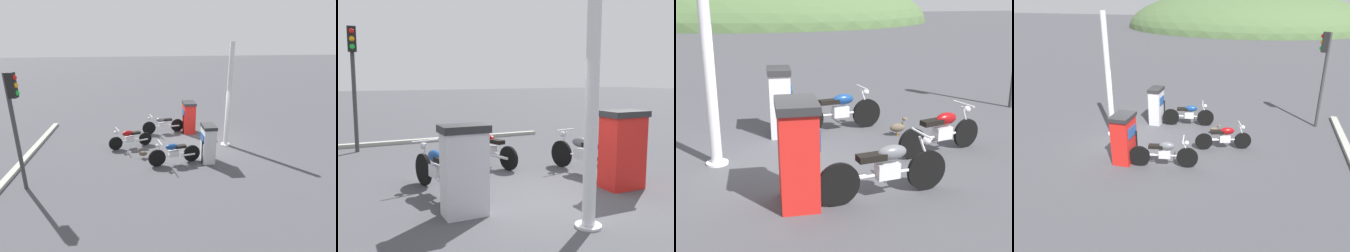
{
  "view_description": "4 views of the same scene",
  "coord_description": "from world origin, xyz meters",
  "views": [
    {
      "loc": [
        2.78,
        10.73,
        4.59
      ],
      "look_at": [
        1.19,
        -0.07,
        0.92
      ],
      "focal_mm": 28.14,
      "sensor_mm": 36.0,
      "label": 1
    },
    {
      "loc": [
        -5.57,
        3.69,
        2.23
      ],
      "look_at": [
        1.63,
        0.06,
        1.17
      ],
      "focal_mm": 39.58,
      "sensor_mm": 36.0,
      "label": 2
    },
    {
      "loc": [
        -0.73,
        -7.64,
        3.03
      ],
      "look_at": [
        0.88,
        -0.32,
        0.73
      ],
      "focal_mm": 47.08,
      "sensor_mm": 36.0,
      "label": 3
    },
    {
      "loc": [
        3.85,
        -10.41,
        5.11
      ],
      "look_at": [
        1.34,
        0.1,
        0.63
      ],
      "focal_mm": 35.37,
      "sensor_mm": 36.0,
      "label": 4
    }
  ],
  "objects": [
    {
      "name": "ground_plane",
      "position": [
        0.0,
        0.0,
        0.0
      ],
      "size": [
        120.0,
        120.0,
        0.0
      ],
      "primitive_type": "plane",
      "color": "#424247"
    },
    {
      "name": "fuel_pump_near",
      "position": [
        -0.1,
        -1.68,
        0.8
      ],
      "size": [
        0.66,
        0.88,
        1.58
      ],
      "color": "red",
      "rests_on": "ground"
    },
    {
      "name": "fuel_pump_far",
      "position": [
        -0.1,
        1.68,
        0.76
      ],
      "size": [
        0.55,
        0.78,
        1.49
      ],
      "color": "silver",
      "rests_on": "ground"
    },
    {
      "name": "motorcycle_near_pump",
      "position": [
        1.22,
        -1.75,
        0.47
      ],
      "size": [
        2.13,
        0.58,
        0.97
      ],
      "color": "black",
      "rests_on": "ground"
    },
    {
      "name": "motorcycle_far_pump",
      "position": [
        1.23,
        1.74,
        0.46
      ],
      "size": [
        2.05,
        0.58,
        0.97
      ],
      "color": "black",
      "rests_on": "ground"
    },
    {
      "name": "motorcycle_extra",
      "position": [
        2.87,
        -0.1,
        0.45
      ],
      "size": [
        1.87,
        0.73,
        0.93
      ],
      "color": "black",
      "rests_on": "ground"
    },
    {
      "name": "wandering_duck",
      "position": [
        2.38,
        1.05,
        0.2
      ],
      "size": [
        0.42,
        0.18,
        0.42
      ],
      "color": "brown",
      "rests_on": "ground"
    },
    {
      "name": "roadside_traffic_light",
      "position": [
        6.14,
        2.77,
        2.52
      ],
      "size": [
        0.38,
        0.25,
        3.68
      ],
      "color": "#38383A",
      "rests_on": "ground"
    },
    {
      "name": "canopy_support_pole",
      "position": [
        -1.39,
        0.2,
        2.15
      ],
      "size": [
        0.4,
        0.4,
        4.46
      ],
      "color": "silver",
      "rests_on": "ground"
    },
    {
      "name": "road_edge_kerb",
      "position": [
        6.97,
        0.0,
        0.06
      ],
      "size": [
        0.41,
        7.66,
        0.12
      ],
      "color": "#9E9E93",
      "rests_on": "ground"
    }
  ]
}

